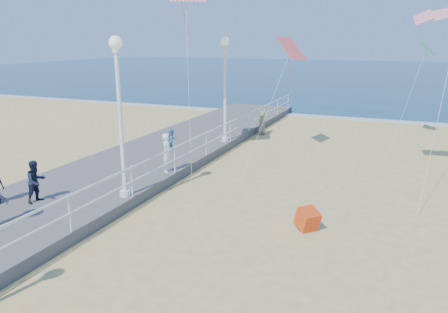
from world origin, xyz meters
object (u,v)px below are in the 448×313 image
at_px(lamp_post_mid, 119,101).
at_px(woman_holding_toddler, 167,153).
at_px(lamp_post_far, 225,79).
at_px(spectator_7, 36,181).
at_px(box_kite, 307,221).
at_px(toddler_held, 172,140).
at_px(beach_walker_c, 262,123).

height_order(lamp_post_mid, woman_holding_toddler, lamp_post_mid).
bearing_deg(lamp_post_far, spectator_7, -102.60).
height_order(lamp_post_mid, spectator_7, lamp_post_mid).
relative_size(woman_holding_toddler, box_kite, 2.62).
height_order(lamp_post_far, woman_holding_toddler, lamp_post_far).
xyz_separation_m(woman_holding_toddler, toddler_held, (0.15, 0.15, 0.51)).
distance_m(spectator_7, beach_walker_c, 14.97).
bearing_deg(beach_walker_c, spectator_7, -43.45).
distance_m(beach_walker_c, box_kite, 13.74).
height_order(woman_holding_toddler, toddler_held, toddler_held).
bearing_deg(box_kite, spectator_7, 146.74).
relative_size(beach_walker_c, box_kite, 2.42).
relative_size(lamp_post_mid, box_kite, 8.87).
bearing_deg(toddler_held, beach_walker_c, -7.54).
relative_size(lamp_post_mid, beach_walker_c, 3.66).
bearing_deg(woman_holding_toddler, lamp_post_mid, 177.02).
distance_m(lamp_post_far, woman_holding_toddler, 6.44).
xyz_separation_m(toddler_held, box_kite, (6.10, -2.71, -1.39)).
bearing_deg(lamp_post_mid, beach_walker_c, 86.83).
bearing_deg(woman_holding_toddler, lamp_post_far, -4.40).
relative_size(spectator_7, beach_walker_c, 0.97).
xyz_separation_m(lamp_post_mid, woman_holding_toddler, (-0.05, 3.05, -2.47)).
bearing_deg(lamp_post_mid, lamp_post_far, 90.00).
xyz_separation_m(beach_walker_c, box_kite, (5.48, -12.60, -0.43)).
bearing_deg(lamp_post_far, beach_walker_c, 79.96).
xyz_separation_m(lamp_post_far, toddler_held, (0.10, -5.80, -1.97)).
relative_size(lamp_post_far, toddler_held, 6.01).
distance_m(lamp_post_far, spectator_7, 11.11).
bearing_deg(woman_holding_toddler, box_kite, -116.18).
xyz_separation_m(toddler_held, spectator_7, (-2.46, -4.75, -0.59)).
bearing_deg(beach_walker_c, woman_holding_toddler, -35.97).
xyz_separation_m(lamp_post_mid, box_kite, (6.20, 0.49, -3.36)).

